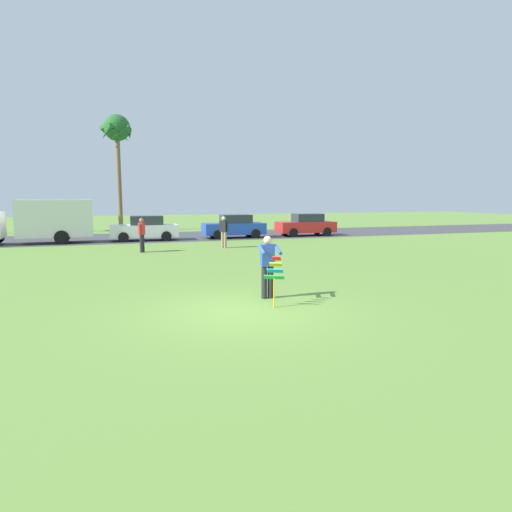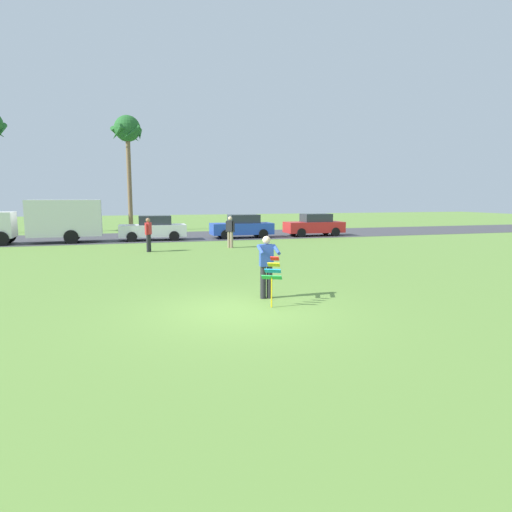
{
  "view_description": "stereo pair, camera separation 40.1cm",
  "coord_description": "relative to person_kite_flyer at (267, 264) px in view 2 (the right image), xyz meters",
  "views": [
    {
      "loc": [
        -2.91,
        -10.0,
        2.77
      ],
      "look_at": [
        1.09,
        2.06,
        1.05
      ],
      "focal_mm": 30.47,
      "sensor_mm": 36.0,
      "label": 1
    },
    {
      "loc": [
        -2.53,
        -10.12,
        2.77
      ],
      "look_at": [
        1.09,
        2.06,
        1.05
      ],
      "focal_mm": 30.47,
      "sensor_mm": 36.0,
      "label": 2
    }
  ],
  "objects": [
    {
      "name": "person_kite_flyer",
      "position": [
        0.0,
        0.0,
        0.0
      ],
      "size": [
        0.58,
        0.68,
        1.73
      ],
      "color": "#26262B",
      "rests_on": "ground"
    },
    {
      "name": "person_walker_far",
      "position": [
        -2.6,
        11.57,
        -0.02
      ],
      "size": [
        0.36,
        0.52,
        1.73
      ],
      "color": "#26262B",
      "rests_on": "ground"
    },
    {
      "name": "palm_tree_right_near",
      "position": [
        -3.31,
        26.56,
        6.93
      ],
      "size": [
        2.58,
        2.71,
        9.36
      ],
      "color": "brown",
      "rests_on": "ground"
    },
    {
      "name": "parked_car_red",
      "position": [
        9.33,
        17.64,
        -0.18
      ],
      "size": [
        4.22,
        1.87,
        1.6
      ],
      "color": "red",
      "rests_on": "ground"
    },
    {
      "name": "parked_car_blue",
      "position": [
        3.94,
        17.64,
        -0.18
      ],
      "size": [
        4.21,
        1.86,
        1.6
      ],
      "color": "#2347B7",
      "rests_on": "ground"
    },
    {
      "name": "parked_car_white",
      "position": [
        -2.01,
        17.64,
        -0.18
      ],
      "size": [
        4.25,
        1.93,
        1.6
      ],
      "color": "white",
      "rests_on": "ground"
    },
    {
      "name": "kite_held",
      "position": [
        -0.1,
        -0.84,
        -0.1
      ],
      "size": [
        0.62,
        0.73,
        1.25
      ],
      "color": "red",
      "rests_on": "ground"
    },
    {
      "name": "ground_plane",
      "position": [
        -1.09,
        -1.04,
        -0.95
      ],
      "size": [
        120.0,
        120.0,
        0.0
      ],
      "primitive_type": "plane",
      "color": "olive"
    },
    {
      "name": "person_walker_near",
      "position": [
        1.81,
        12.11,
        -0.02
      ],
      "size": [
        0.42,
        0.44,
        1.73
      ],
      "color": "gray",
      "rests_on": "ground"
    },
    {
      "name": "parked_truck_white_box",
      "position": [
        -8.07,
        17.64,
        0.46
      ],
      "size": [
        6.76,
        2.27,
        2.62
      ],
      "color": "silver",
      "rests_on": "ground"
    },
    {
      "name": "road_strip",
      "position": [
        -1.09,
        20.04,
        -0.95
      ],
      "size": [
        120.0,
        8.0,
        0.01
      ],
      "primitive_type": "cube",
      "color": "#424247",
      "rests_on": "ground"
    }
  ]
}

